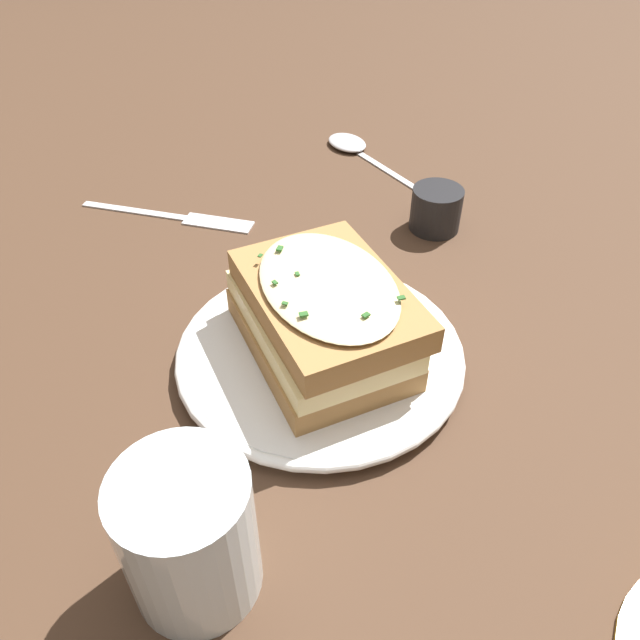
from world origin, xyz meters
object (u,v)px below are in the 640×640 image
(fork, at_px, (186,218))
(spoon, at_px, (352,146))
(sandwich, at_px, (323,316))
(water_glass, at_px, (189,536))
(condiment_pot, at_px, (436,209))
(dinner_plate, at_px, (320,353))

(fork, relative_size, spoon, 1.26)
(sandwich, bearing_deg, fork, -57.68)
(sandwich, xyz_separation_m, spoon, (-0.05, -0.37, -0.04))
(spoon, bearing_deg, fork, -172.54)
(water_glass, xyz_separation_m, condiment_pot, (-0.20, -0.36, -0.02))
(dinner_plate, bearing_deg, condiment_pot, -122.99)
(sandwich, bearing_deg, dinner_plate, -2.35)
(sandwich, relative_size, condiment_pot, 3.45)
(condiment_pot, bearing_deg, water_glass, 61.37)
(dinner_plate, relative_size, spoon, 1.51)
(condiment_pot, bearing_deg, dinner_plate, 57.01)
(water_glass, bearing_deg, sandwich, -114.09)
(water_glass, height_order, fork, water_glass)
(dinner_plate, height_order, condiment_pot, condiment_pot)
(dinner_plate, distance_m, fork, 0.25)
(fork, bearing_deg, sandwich, 48.74)
(fork, bearing_deg, dinner_plate, 48.30)
(dinner_plate, distance_m, spoon, 0.37)
(spoon, distance_m, condiment_pot, 0.19)
(water_glass, distance_m, spoon, 0.56)
(sandwich, height_order, condiment_pot, sandwich)
(dinner_plate, xyz_separation_m, sandwich, (-0.00, 0.00, 0.04))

